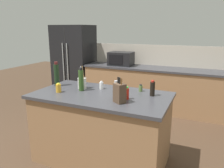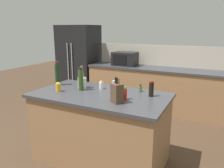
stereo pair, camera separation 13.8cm
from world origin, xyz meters
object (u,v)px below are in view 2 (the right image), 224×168
object	(u,v)px
soy_sauce_bottle	(151,89)
hot_sauce_bottle	(125,94)
utensil_crock	(82,82)
microwave	(125,59)
spice_jar_oregano	(140,88)
wine_bottle	(58,74)
knife_block	(117,93)
honey_jar	(58,87)
olive_oil_bottle	(81,80)
salt_shaker	(101,85)
pepper_grinder	(114,90)
refrigerator	(79,62)

from	to	relation	value
soy_sauce_bottle	hot_sauce_bottle	world-z (taller)	soy_sauce_bottle
utensil_crock	microwave	bearing A→B (deg)	96.55
spice_jar_oregano	wine_bottle	xyz separation A→B (m)	(-1.21, -0.21, 0.12)
microwave	wine_bottle	world-z (taller)	wine_bottle
microwave	knife_block	size ratio (longest dim) A/B	1.83
knife_block	utensil_crock	world-z (taller)	utensil_crock
wine_bottle	honey_jar	world-z (taller)	wine_bottle
olive_oil_bottle	soy_sauce_bottle	xyz separation A→B (m)	(0.93, 0.16, -0.05)
microwave	spice_jar_oregano	distance (m)	2.14
utensil_crock	wine_bottle	size ratio (longest dim) A/B	0.91
salt_shaker	pepper_grinder	world-z (taller)	pepper_grinder
refrigerator	knife_block	world-z (taller)	refrigerator
soy_sauce_bottle	spice_jar_oregano	bearing A→B (deg)	145.18
refrigerator	knife_block	distance (m)	3.33
refrigerator	knife_block	bearing A→B (deg)	-47.76
refrigerator	honey_jar	distance (m)	2.76
olive_oil_bottle	wine_bottle	bearing A→B (deg)	170.42
refrigerator	hot_sauce_bottle	bearing A→B (deg)	-45.59
soy_sauce_bottle	honey_jar	xyz separation A→B (m)	(-1.17, -0.35, -0.04)
utensil_crock	honey_jar	world-z (taller)	utensil_crock
knife_block	salt_shaker	distance (m)	0.62
olive_oil_bottle	pepper_grinder	world-z (taller)	olive_oil_bottle
microwave	spice_jar_oregano	bearing A→B (deg)	-61.27
knife_block	hot_sauce_bottle	world-z (taller)	knife_block
olive_oil_bottle	honey_jar	world-z (taller)	olive_oil_bottle
knife_block	spice_jar_oregano	world-z (taller)	knife_block
utensil_crock	wine_bottle	xyz separation A→B (m)	(-0.41, -0.02, 0.08)
utensil_crock	spice_jar_oregano	distance (m)	0.81
spice_jar_oregano	salt_shaker	distance (m)	0.54
honey_jar	refrigerator	bearing A→B (deg)	119.23
refrigerator	soy_sauce_bottle	distance (m)	3.25
utensil_crock	salt_shaker	bearing A→B (deg)	17.79
wine_bottle	honey_jar	bearing A→B (deg)	-49.43
spice_jar_oregano	pepper_grinder	world-z (taller)	pepper_grinder
hot_sauce_bottle	soy_sauce_bottle	bearing A→B (deg)	46.22
spice_jar_oregano	olive_oil_bottle	xyz separation A→B (m)	(-0.74, -0.29, 0.10)
salt_shaker	spice_jar_oregano	bearing A→B (deg)	11.20
knife_block	spice_jar_oregano	bearing A→B (deg)	113.89
knife_block	hot_sauce_bottle	xyz separation A→B (m)	(0.03, 0.15, -0.04)
microwave	spice_jar_oregano	size ratio (longest dim) A/B	5.51
soy_sauce_bottle	honey_jar	world-z (taller)	soy_sauce_bottle
microwave	wine_bottle	distance (m)	2.09
pepper_grinder	honey_jar	xyz separation A→B (m)	(-0.79, -0.08, -0.04)
hot_sauce_bottle	salt_shaker	bearing A→B (deg)	149.51
spice_jar_oregano	hot_sauce_bottle	world-z (taller)	hot_sauce_bottle
refrigerator	utensil_crock	bearing A→B (deg)	-54.13
olive_oil_bottle	pepper_grinder	bearing A→B (deg)	-11.59
olive_oil_bottle	wine_bottle	distance (m)	0.47
pepper_grinder	hot_sauce_bottle	distance (m)	0.14
utensil_crock	hot_sauce_bottle	xyz separation A→B (m)	(0.74, -0.20, -0.01)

